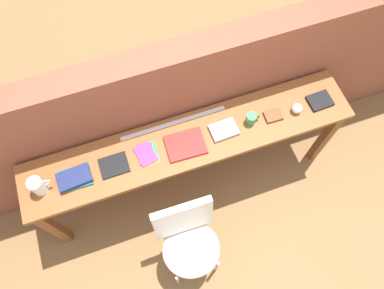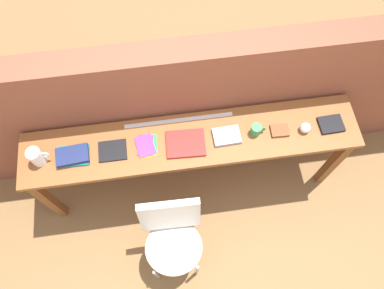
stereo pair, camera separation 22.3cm
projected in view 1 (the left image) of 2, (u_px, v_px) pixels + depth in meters
name	position (u px, v px, depth m)	size (l,w,h in m)	color
ground_plane	(201.00, 209.00, 3.42)	(40.00, 40.00, 0.00)	olive
brick_wall_back	(176.00, 111.00, 2.99)	(6.00, 0.20, 1.49)	brown
sideboard	(190.00, 147.00, 2.86)	(2.50, 0.44, 0.88)	brown
chair_white_moulded	(188.00, 239.00, 2.79)	(0.45, 0.46, 0.89)	silver
pitcher_white	(38.00, 186.00, 2.51)	(0.14, 0.10, 0.18)	white
book_stack_leftmost	(75.00, 178.00, 2.59)	(0.24, 0.17, 0.05)	#19757A
magazine_cycling	(114.00, 165.00, 2.64)	(0.20, 0.16, 0.02)	black
pamphlet_pile_colourful	(147.00, 154.00, 2.68)	(0.17, 0.20, 0.01)	orange
book_open_centre	(185.00, 145.00, 2.71)	(0.28, 0.22, 0.02)	red
book_grey_hardcover	(224.00, 130.00, 2.75)	(0.20, 0.14, 0.03)	#9E9EA3
mug	(251.00, 119.00, 2.75)	(0.11, 0.08, 0.09)	#338C4C
leather_journal_brown	(273.00, 116.00, 2.80)	(0.13, 0.10, 0.02)	brown
sports_ball_small	(297.00, 108.00, 2.80)	(0.08, 0.08, 0.08)	silver
book_repair_rightmost	(320.00, 101.00, 2.86)	(0.18, 0.14, 0.02)	black
ruler_metal_back_edge	(173.00, 123.00, 2.79)	(0.82, 0.03, 0.00)	silver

